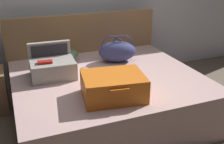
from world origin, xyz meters
The scene contains 7 objects.
ground_plane centered at (0.00, 0.00, 0.00)m, with size 12.00×12.00×0.00m, color #6B5B4C.
bed centered at (0.00, 0.40, 0.26)m, with size 2.04×1.77×0.52m, color #BC9993.
headboard centered at (0.00, 1.33, 0.52)m, with size 2.08×0.08×1.05m, color olive.
hard_case_large centered at (-0.13, -0.09, 0.63)m, with size 0.62×0.52×0.23m.
hard_case_medium centered at (-0.57, 0.62, 0.64)m, with size 0.49×0.42×0.35m.
duffel_bag centered at (0.28, 0.79, 0.65)m, with size 0.51×0.35×0.34m.
pillow_near_headboard centered at (-0.41, 1.06, 0.60)m, with size 0.48×0.30×0.16m, color #4C724C.
Camera 1 is at (-0.99, -2.23, 1.74)m, focal length 44.02 mm.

